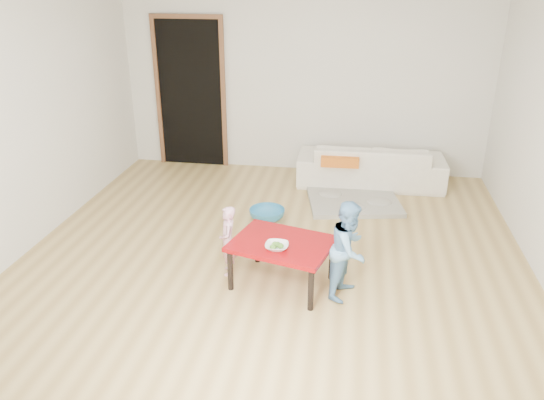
% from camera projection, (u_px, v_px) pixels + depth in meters
% --- Properties ---
extents(floor, '(5.00, 5.00, 0.01)m').
position_uv_depth(floor, '(275.00, 250.00, 5.44)').
color(floor, '#A58346').
rests_on(floor, ground).
extents(back_wall, '(5.00, 0.02, 2.60)m').
position_uv_depth(back_wall, '(304.00, 78.00, 7.19)').
color(back_wall, silver).
rests_on(back_wall, floor).
extents(left_wall, '(0.02, 5.00, 2.60)m').
position_uv_depth(left_wall, '(29.00, 117.00, 5.29)').
color(left_wall, silver).
rests_on(left_wall, floor).
extents(doorway, '(1.02, 0.08, 2.11)m').
position_uv_depth(doorway, '(191.00, 95.00, 7.51)').
color(doorway, brown).
rests_on(doorway, back_wall).
extents(sofa, '(1.93, 0.78, 0.56)m').
position_uv_depth(sofa, '(370.00, 164.00, 7.04)').
color(sofa, white).
rests_on(sofa, floor).
extents(cushion, '(0.49, 0.44, 0.13)m').
position_uv_depth(cushion, '(340.00, 158.00, 6.80)').
color(cushion, orange).
rests_on(cushion, sofa).
extents(red_table, '(1.00, 0.85, 0.43)m').
position_uv_depth(red_table, '(282.00, 263.00, 4.78)').
color(red_table, maroon).
rests_on(red_table, floor).
extents(bowl, '(0.20, 0.20, 0.05)m').
position_uv_depth(bowl, '(277.00, 246.00, 4.56)').
color(bowl, white).
rests_on(bowl, red_table).
extents(broccoli, '(0.12, 0.12, 0.06)m').
position_uv_depth(broccoli, '(277.00, 246.00, 4.56)').
color(broccoli, '#2D5919').
rests_on(broccoli, red_table).
extents(child_pink, '(0.22, 0.28, 0.68)m').
position_uv_depth(child_pink, '(228.00, 241.00, 4.91)').
color(child_pink, '#CF5E82').
rests_on(child_pink, floor).
extents(child_blue, '(0.46, 0.52, 0.88)m').
position_uv_depth(child_blue, '(349.00, 249.00, 4.54)').
color(child_blue, '#57A0CA').
rests_on(child_blue, floor).
extents(basin, '(0.41, 0.41, 0.13)m').
position_uv_depth(basin, '(267.00, 214.00, 6.09)').
color(basin, teal).
rests_on(basin, floor).
extents(blanket, '(1.24, 1.09, 0.05)m').
position_uv_depth(blanket, '(354.00, 201.00, 6.53)').
color(blanket, '#9F9D8C').
rests_on(blanket, floor).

